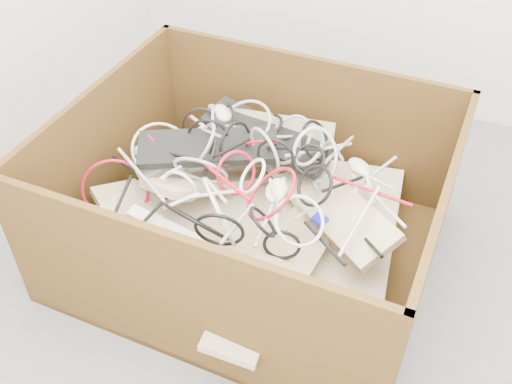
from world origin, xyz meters
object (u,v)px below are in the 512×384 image
at_px(cardboard_box, 249,225).
at_px(power_strip_right, 164,229).
at_px(power_strip_left, 175,155).
at_px(vga_plug, 320,220).

height_order(cardboard_box, power_strip_right, cardboard_box).
bearing_deg(cardboard_box, power_strip_right, -120.69).
xyz_separation_m(cardboard_box, power_strip_left, (-0.30, 0.02, 0.22)).
xyz_separation_m(power_strip_right, vga_plug, (0.46, 0.22, 0.03)).
distance_m(power_strip_left, power_strip_right, 0.34).
relative_size(cardboard_box, power_strip_right, 4.80).
height_order(power_strip_right, vga_plug, power_strip_right).
bearing_deg(power_strip_right, power_strip_left, 113.68).
bearing_deg(cardboard_box, vga_plug, -13.58).
relative_size(power_strip_left, vga_plug, 6.84).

